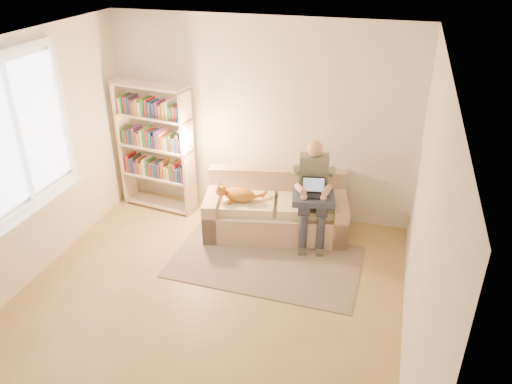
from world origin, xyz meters
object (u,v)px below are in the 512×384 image
(person, at_px, (313,187))
(laptop, at_px, (309,190))
(sofa, at_px, (276,212))
(bookshelf, at_px, (155,142))
(cat, at_px, (241,194))

(person, xyz_separation_m, laptop, (-0.03, -0.12, 0.02))
(sofa, height_order, bookshelf, bookshelf)
(bookshelf, bearing_deg, person, 2.03)
(cat, relative_size, laptop, 1.84)
(sofa, height_order, laptop, laptop)
(sofa, height_order, person, person)
(cat, distance_m, bookshelf, 1.42)
(cat, bearing_deg, person, -1.80)
(person, distance_m, cat, 0.89)
(cat, relative_size, bookshelf, 0.33)
(bookshelf, bearing_deg, laptop, -1.08)
(person, height_order, bookshelf, bookshelf)
(sofa, xyz_separation_m, laptop, (0.44, -0.16, 0.46))
(sofa, xyz_separation_m, person, (0.47, -0.05, 0.44))
(laptop, bearing_deg, bookshelf, 159.64)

